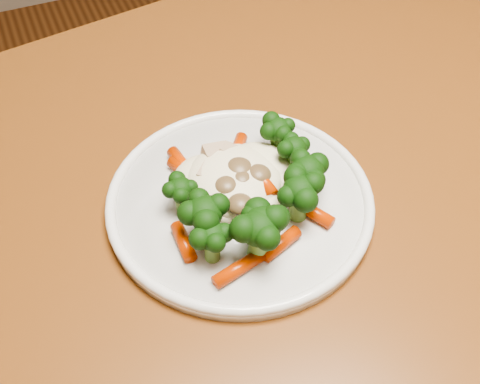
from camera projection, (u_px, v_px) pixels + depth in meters
The scene contains 3 objects.
dining_table at pixel (321, 239), 0.67m from camera, with size 1.23×0.93×0.75m.
plate at pixel (240, 203), 0.55m from camera, with size 0.24×0.24×0.01m, color white.
meal at pixel (249, 194), 0.53m from camera, with size 0.15×0.17×0.05m.
Camera 1 is at (-0.51, -0.62, 1.17)m, focal length 45.00 mm.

